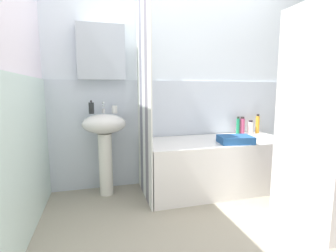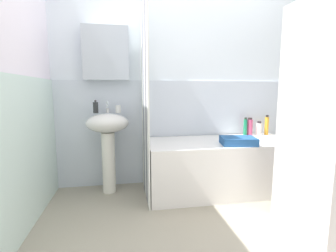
# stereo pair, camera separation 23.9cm
# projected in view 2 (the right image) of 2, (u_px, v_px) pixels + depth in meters

# --- Properties ---
(ground_plane) EXTENTS (4.80, 5.60, 0.04)m
(ground_plane) POSITION_uv_depth(u_px,v_px,m) (234.00, 239.00, 1.86)
(ground_plane) COLOR gray
(wall_back_tiled) EXTENTS (3.60, 0.18, 2.40)m
(wall_back_tiled) POSITION_uv_depth(u_px,v_px,m) (186.00, 86.00, 2.92)
(wall_back_tiled) COLOR white
(wall_back_tiled) RESTS_ON ground_plane
(wall_left_tiled) EXTENTS (0.07, 1.81, 2.40)m
(wall_left_tiled) POSITION_uv_depth(u_px,v_px,m) (12.00, 86.00, 1.76)
(wall_left_tiled) COLOR white
(wall_left_tiled) RESTS_ON ground_plane
(sink) EXTENTS (0.44, 0.34, 0.85)m
(sink) POSITION_uv_depth(u_px,v_px,m) (108.00, 135.00, 2.61)
(sink) COLOR white
(sink) RESTS_ON ground_plane
(faucet) EXTENTS (0.03, 0.12, 0.12)m
(faucet) POSITION_uv_depth(u_px,v_px,m) (107.00, 107.00, 2.65)
(faucet) COLOR silver
(faucet) RESTS_ON sink
(soap_dispenser) EXTENTS (0.05, 0.05, 0.14)m
(soap_dispenser) POSITION_uv_depth(u_px,v_px,m) (96.00, 107.00, 2.62)
(soap_dispenser) COLOR #282B2C
(soap_dispenser) RESTS_ON sink
(toothbrush_cup) EXTENTS (0.06, 0.06, 0.08)m
(toothbrush_cup) POSITION_uv_depth(u_px,v_px,m) (118.00, 109.00, 2.67)
(toothbrush_cup) COLOR silver
(toothbrush_cup) RESTS_ON sink
(bathtub) EXTENTS (1.59, 0.71, 0.55)m
(bathtub) POSITION_uv_depth(u_px,v_px,m) (220.00, 166.00, 2.71)
(bathtub) COLOR white
(bathtub) RESTS_ON ground_plane
(shower_curtain) EXTENTS (0.01, 0.71, 2.00)m
(shower_curtain) POSITION_uv_depth(u_px,v_px,m) (145.00, 99.00, 2.46)
(shower_curtain) COLOR white
(shower_curtain) RESTS_ON ground_plane
(lotion_bottle) EXTENTS (0.05, 0.05, 0.24)m
(lotion_bottle) POSITION_uv_depth(u_px,v_px,m) (267.00, 125.00, 3.03)
(lotion_bottle) COLOR gold
(lotion_bottle) RESTS_ON bathtub
(body_wash_bottle) EXTENTS (0.07, 0.07, 0.17)m
(body_wash_bottle) POSITION_uv_depth(u_px,v_px,m) (259.00, 129.00, 3.01)
(body_wash_bottle) COLOR white
(body_wash_bottle) RESTS_ON bathtub
(shampoo_bottle) EXTENTS (0.07, 0.07, 0.21)m
(shampoo_bottle) POSITION_uv_depth(u_px,v_px,m) (250.00, 127.00, 3.00)
(shampoo_bottle) COLOR #C0446D
(shampoo_bottle) RESTS_ON bathtub
(conditioner_bottle) EXTENTS (0.04, 0.04, 0.22)m
(conditioner_bottle) POSITION_uv_depth(u_px,v_px,m) (245.00, 127.00, 2.98)
(conditioner_bottle) COLOR #1B7E52
(conditioner_bottle) RESTS_ON bathtub
(towel_folded) EXTENTS (0.37, 0.30, 0.08)m
(towel_folded) POSITION_uv_depth(u_px,v_px,m) (238.00, 141.00, 2.48)
(towel_folded) COLOR #224F89
(towel_folded) RESTS_ON bathtub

